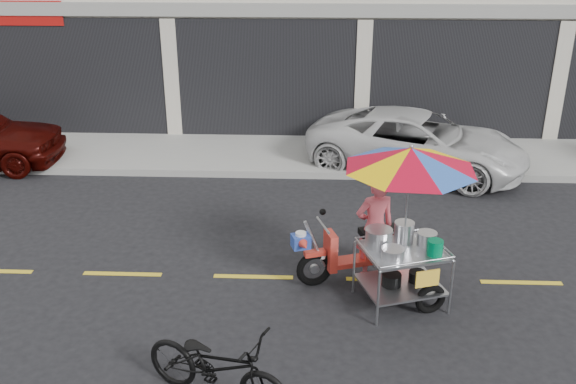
{
  "coord_description": "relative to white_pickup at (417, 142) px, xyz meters",
  "views": [
    {
      "loc": [
        -1.12,
        -8.37,
        4.98
      ],
      "look_at": [
        -1.5,
        0.6,
        1.15
      ],
      "focal_mm": 40.0,
      "sensor_mm": 36.0,
      "label": 1
    }
  ],
  "objects": [
    {
      "name": "near_bicycle",
      "position": [
        -3.21,
        -7.3,
        -0.16
      ],
      "size": [
        1.91,
        1.32,
        0.95
      ],
      "primitive_type": "imported",
      "rotation": [
        0.0,
        0.0,
        1.15
      ],
      "color": "black",
      "rests_on": "ground"
    },
    {
      "name": "white_pickup",
      "position": [
        0.0,
        0.0,
        0.0
      ],
      "size": [
        5.02,
        3.61,
        1.27
      ],
      "primitive_type": "imported",
      "rotation": [
        0.0,
        0.0,
        1.2
      ],
      "color": "silver",
      "rests_on": "ground"
    },
    {
      "name": "food_vendor_rig",
      "position": [
        -1.08,
        -4.91,
        0.82
      ],
      "size": [
        2.69,
        2.24,
        2.33
      ],
      "rotation": [
        0.0,
        0.0,
        0.32
      ],
      "color": "black",
      "rests_on": "ground"
    },
    {
      "name": "centerline",
      "position": [
        -1.07,
        -4.6,
        -0.63
      ],
      "size": [
        42.0,
        0.1,
        0.01
      ],
      "primitive_type": "cube",
      "color": "gold",
      "rests_on": "ground"
    },
    {
      "name": "ground",
      "position": [
        -1.07,
        -4.6,
        -0.63
      ],
      "size": [
        90.0,
        90.0,
        0.0
      ],
      "primitive_type": "plane",
      "color": "black"
    },
    {
      "name": "sidewalk",
      "position": [
        -1.07,
        0.9,
        -0.56
      ],
      "size": [
        45.0,
        3.0,
        0.15
      ],
      "primitive_type": "cube",
      "color": "gray",
      "rests_on": "ground"
    }
  ]
}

